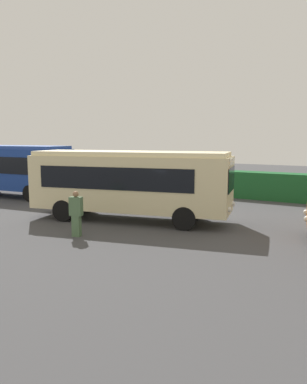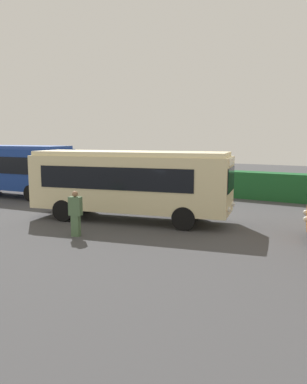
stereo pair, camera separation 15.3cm
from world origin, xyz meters
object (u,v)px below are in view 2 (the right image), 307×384
object	(u,v)px
bus_blue	(11,167)
person_center	(75,213)
person_left	(65,180)
bus_cream	(130,181)
traffic_cone	(189,195)

from	to	relation	value
bus_blue	person_center	size ratio (longest dim) A/B	4.90
person_left	person_center	size ratio (longest dim) A/B	0.99
person_left	bus_cream	bearing A→B (deg)	-134.17
bus_cream	person_center	bearing A→B (deg)	-105.64
person_left	traffic_cone	xyz separation A→B (m)	(8.28, 2.17, -0.64)
person_left	person_center	world-z (taller)	person_center
bus_cream	person_center	world-z (taller)	bus_cream
bus_blue	traffic_cone	xyz separation A→B (m)	(10.59, 4.68, -1.59)
traffic_cone	person_left	bearing A→B (deg)	-165.34
bus_cream	traffic_cone	distance (m)	7.05
person_center	traffic_cone	world-z (taller)	person_center
bus_blue	person_left	size ratio (longest dim) A/B	4.93
bus_cream	person_left	size ratio (longest dim) A/B	5.34
bus_blue	person_center	world-z (taller)	bus_blue
bus_blue	bus_cream	xyz separation A→B (m)	(10.81, -2.20, -0.05)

